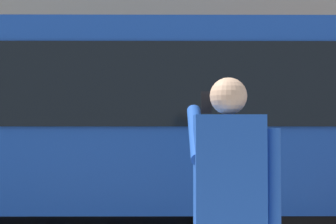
# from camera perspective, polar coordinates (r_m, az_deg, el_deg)

# --- Properties ---
(ground_plane) EXTENTS (60.00, 60.00, 0.00)m
(ground_plane) POSITION_cam_1_polar(r_m,az_deg,el_deg) (7.05, 2.95, -14.60)
(ground_plane) COLOR #38383A
(red_bus) EXTENTS (9.05, 2.54, 3.08)m
(red_bus) POSITION_cam_1_polar(r_m,az_deg,el_deg) (6.80, -10.28, -0.75)
(red_bus) COLOR #1947AD
(red_bus) RESTS_ON ground_plane
(pedestrian_photographer) EXTENTS (0.53, 0.52, 1.70)m
(pedestrian_photographer) POSITION_cam_1_polar(r_m,az_deg,el_deg) (2.56, 8.24, -11.40)
(pedestrian_photographer) COLOR #4C4238
(pedestrian_photographer) RESTS_ON sidewalk_curb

